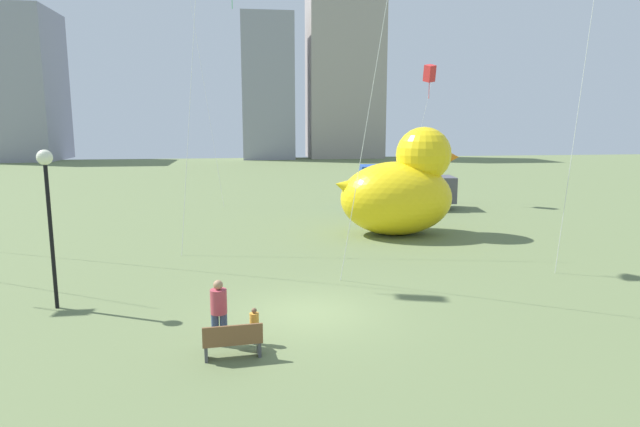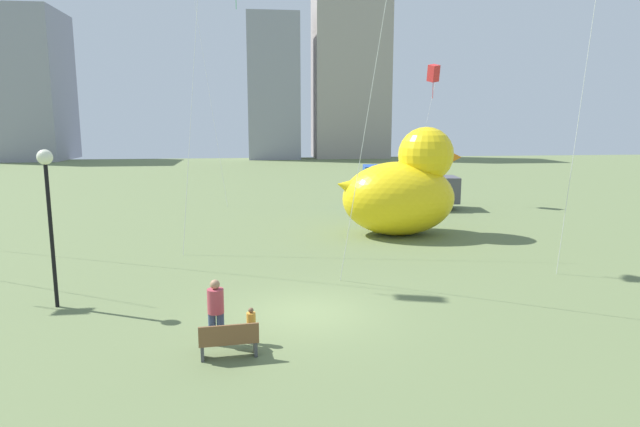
{
  "view_description": "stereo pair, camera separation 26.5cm",
  "coord_description": "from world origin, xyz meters",
  "px_view_note": "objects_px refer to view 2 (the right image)",
  "views": [
    {
      "loc": [
        -1.87,
        -15.69,
        5.78
      ],
      "look_at": [
        0.91,
        4.01,
        2.37
      ],
      "focal_mm": 30.57,
      "sensor_mm": 36.0,
      "label": 1
    },
    {
      "loc": [
        -1.61,
        -15.73,
        5.78
      ],
      "look_at": [
        0.91,
        4.01,
        2.37
      ],
      "focal_mm": 30.57,
      "sensor_mm": 36.0,
      "label": 2
    }
  ],
  "objects_px": {
    "lamppost": "(48,189)",
    "kite_red": "(433,74)",
    "person_adult": "(216,309)",
    "giant_inflatable_duck": "(403,189)",
    "park_bench": "(229,340)",
    "box_truck": "(408,187)",
    "person_child": "(251,324)"
  },
  "relations": [
    {
      "from": "park_bench",
      "to": "giant_inflatable_duck",
      "type": "height_order",
      "value": "giant_inflatable_duck"
    },
    {
      "from": "lamppost",
      "to": "kite_red",
      "type": "distance_m",
      "value": 27.56
    },
    {
      "from": "person_child",
      "to": "kite_red",
      "type": "height_order",
      "value": "kite_red"
    },
    {
      "from": "person_child",
      "to": "box_truck",
      "type": "relative_size",
      "value": 0.15
    },
    {
      "from": "park_bench",
      "to": "person_adult",
      "type": "distance_m",
      "value": 1.09
    },
    {
      "from": "park_bench",
      "to": "box_truck",
      "type": "relative_size",
      "value": 0.23
    },
    {
      "from": "person_child",
      "to": "park_bench",
      "type": "bearing_deg",
      "value": -123.35
    },
    {
      "from": "lamppost",
      "to": "box_truck",
      "type": "bearing_deg",
      "value": 46.75
    },
    {
      "from": "lamppost",
      "to": "box_truck",
      "type": "distance_m",
      "value": 24.01
    },
    {
      "from": "park_bench",
      "to": "box_truck",
      "type": "height_order",
      "value": "box_truck"
    },
    {
      "from": "box_truck",
      "to": "park_bench",
      "type": "bearing_deg",
      "value": -116.43
    },
    {
      "from": "park_bench",
      "to": "lamppost",
      "type": "distance_m",
      "value": 7.8
    },
    {
      "from": "giant_inflatable_duck",
      "to": "box_truck",
      "type": "bearing_deg",
      "value": 71.99
    },
    {
      "from": "park_bench",
      "to": "person_adult",
      "type": "bearing_deg",
      "value": 111.37
    },
    {
      "from": "lamppost",
      "to": "kite_red",
      "type": "xyz_separation_m",
      "value": [
        18.63,
        19.64,
        5.19
      ]
    },
    {
      "from": "person_adult",
      "to": "kite_red",
      "type": "height_order",
      "value": "kite_red"
    },
    {
      "from": "person_adult",
      "to": "box_truck",
      "type": "distance_m",
      "value": 23.79
    },
    {
      "from": "park_bench",
      "to": "giant_inflatable_duck",
      "type": "xyz_separation_m",
      "value": [
        8.26,
        13.83,
        1.86
      ]
    },
    {
      "from": "person_adult",
      "to": "kite_red",
      "type": "xyz_separation_m",
      "value": [
        13.48,
        23.2,
        7.94
      ]
    },
    {
      "from": "lamppost",
      "to": "giant_inflatable_duck",
      "type": "bearing_deg",
      "value": 34.22
    },
    {
      "from": "person_adult",
      "to": "giant_inflatable_duck",
      "type": "xyz_separation_m",
      "value": [
        8.61,
        12.92,
        1.36
      ]
    },
    {
      "from": "person_adult",
      "to": "giant_inflatable_duck",
      "type": "relative_size",
      "value": 0.26
    },
    {
      "from": "person_child",
      "to": "giant_inflatable_duck",
      "type": "xyz_separation_m",
      "value": [
        7.71,
        13.0,
        1.78
      ]
    },
    {
      "from": "giant_inflatable_duck",
      "to": "kite_red",
      "type": "xyz_separation_m",
      "value": [
        4.87,
        10.28,
        6.58
      ]
    },
    {
      "from": "person_adult",
      "to": "lamppost",
      "type": "height_order",
      "value": "lamppost"
    },
    {
      "from": "lamppost",
      "to": "kite_red",
      "type": "height_order",
      "value": "kite_red"
    },
    {
      "from": "person_child",
      "to": "person_adult",
      "type": "bearing_deg",
      "value": 175.05
    },
    {
      "from": "giant_inflatable_duck",
      "to": "kite_red",
      "type": "height_order",
      "value": "kite_red"
    },
    {
      "from": "person_adult",
      "to": "kite_red",
      "type": "distance_m",
      "value": 27.98
    },
    {
      "from": "person_adult",
      "to": "box_truck",
      "type": "height_order",
      "value": "box_truck"
    },
    {
      "from": "person_child",
      "to": "kite_red",
      "type": "bearing_deg",
      "value": 61.61
    },
    {
      "from": "person_child",
      "to": "giant_inflatable_duck",
      "type": "bearing_deg",
      "value": 59.31
    }
  ]
}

